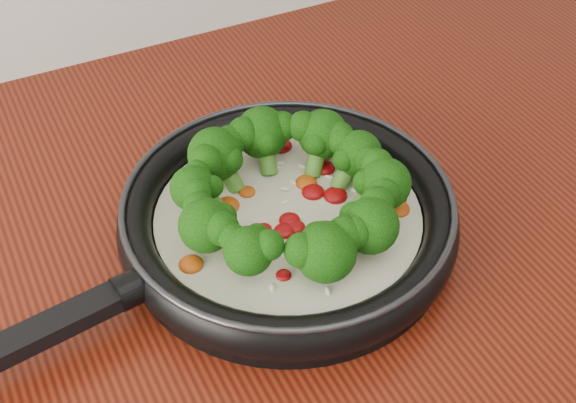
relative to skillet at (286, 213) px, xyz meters
name	(u,v)px	position (x,y,z in m)	size (l,w,h in m)	color
skillet	(286,213)	(0.00, 0.00, 0.00)	(0.53, 0.37, 0.09)	black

